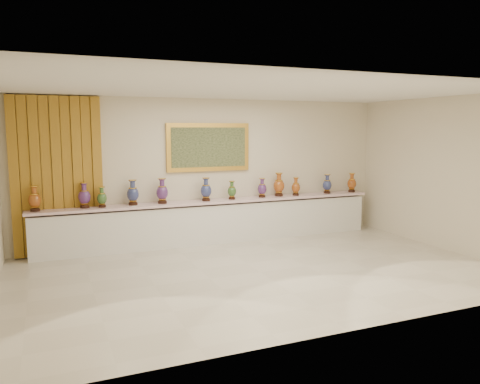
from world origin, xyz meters
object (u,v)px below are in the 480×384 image
object	(u,v)px
counter	(215,222)
vase_2	(102,198)
vase_1	(84,197)
vase_0	(35,200)

from	to	relation	value
counter	vase_2	size ratio (longest dim) A/B	18.44
vase_2	counter	bearing A→B (deg)	1.07
vase_1	vase_2	size ratio (longest dim) A/B	1.23
vase_1	vase_2	bearing A→B (deg)	-9.53
vase_0	vase_2	bearing A→B (deg)	-0.73
vase_0	vase_2	size ratio (longest dim) A/B	1.18
counter	vase_2	world-z (taller)	vase_2
counter	vase_0	distance (m)	3.50
counter	vase_2	bearing A→B (deg)	-178.93
vase_0	vase_1	xyz separation A→B (m)	(0.86, 0.04, 0.01)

